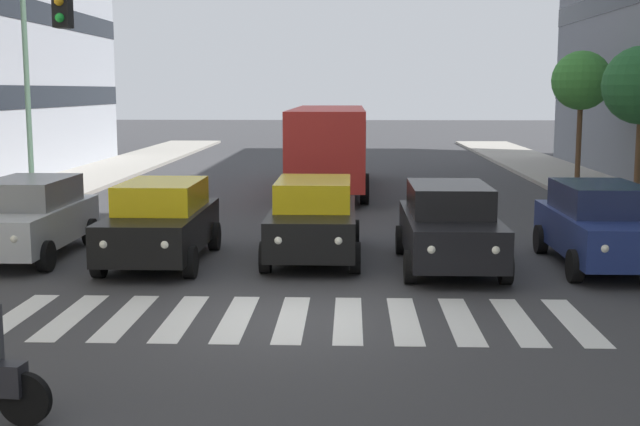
# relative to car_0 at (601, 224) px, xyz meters

# --- Properties ---
(ground_plane) EXTENTS (180.00, 180.00, 0.00)m
(ground_plane) POSITION_rel_car_0_xyz_m (6.12, 4.27, -0.89)
(ground_plane) COLOR #38383A
(crosswalk_markings) EXTENTS (9.45, 2.80, 0.01)m
(crosswalk_markings) POSITION_rel_car_0_xyz_m (6.12, 4.27, -0.88)
(crosswalk_markings) COLOR silver
(crosswalk_markings) RESTS_ON ground_plane
(car_0) EXTENTS (2.02, 4.44, 1.72)m
(car_0) POSITION_rel_car_0_xyz_m (0.00, 0.00, 0.00)
(car_0) COLOR navy
(car_0) RESTS_ON ground_plane
(car_1) EXTENTS (2.02, 4.44, 1.72)m
(car_1) POSITION_rel_car_0_xyz_m (3.15, 0.21, 0.00)
(car_1) COLOR black
(car_1) RESTS_ON ground_plane
(car_2) EXTENTS (2.02, 4.44, 1.72)m
(car_2) POSITION_rel_car_0_xyz_m (5.99, -0.61, 0.00)
(car_2) COLOR black
(car_2) RESTS_ON ground_plane
(car_3) EXTENTS (2.02, 4.44, 1.72)m
(car_3) POSITION_rel_car_0_xyz_m (9.21, -0.08, 0.00)
(car_3) COLOR black
(car_3) RESTS_ON ground_plane
(car_4) EXTENTS (2.02, 4.44, 1.72)m
(car_4) POSITION_rel_car_0_xyz_m (12.24, -0.57, 0.00)
(car_4) COLOR #B2B7BC
(car_4) RESTS_ON ground_plane
(bus_behind_traffic) EXTENTS (2.78, 10.50, 3.00)m
(bus_behind_traffic) POSITION_rel_car_0_xyz_m (5.99, -13.06, 0.97)
(bus_behind_traffic) COLOR red
(bus_behind_traffic) RESTS_ON ground_plane
(street_lamp_right) EXTENTS (3.40, 0.28, 6.54)m
(street_lamp_right) POSITION_rel_car_0_xyz_m (14.26, -7.62, 3.36)
(street_lamp_right) COLOR #4C6B56
(street_lamp_right) RESTS_ON sidewalk_right
(street_tree_3) EXTENTS (2.24, 2.24, 4.98)m
(street_tree_3) POSITION_rel_car_0_xyz_m (-3.57, -15.17, 3.10)
(street_tree_3) COLOR #513823
(street_tree_3) RESTS_ON sidewalk_left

